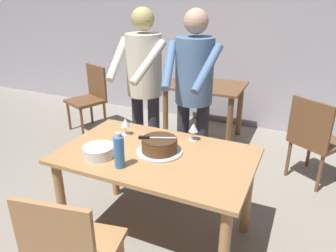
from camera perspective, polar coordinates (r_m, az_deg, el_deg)
name	(u,v)px	position (r m, az deg, el deg)	size (l,w,h in m)	color
ground_plane	(157,235)	(2.76, -1.90, -18.87)	(14.00, 14.00, 0.00)	gray
back_wall	(243,30)	(4.64, 13.30, 16.28)	(10.00, 0.12, 2.70)	#ADA8B2
main_dining_table	(156,168)	(2.38, -2.09, -7.48)	(1.40, 0.86, 0.75)	tan
cake_on_platter	(159,146)	(2.32, -1.54, -3.55)	(0.34, 0.34, 0.11)	silver
cake_knife	(149,138)	(2.30, -3.34, -2.08)	(0.26, 0.12, 0.02)	silver
plate_stack	(99,151)	(2.32, -12.29, -4.47)	(0.22, 0.22, 0.08)	white
wine_glass_near	(125,123)	(2.61, -7.62, 0.54)	(0.08, 0.08, 0.14)	silver
wine_glass_far	(193,128)	(2.50, 4.55, -0.36)	(0.08, 0.08, 0.14)	silver
water_bottle	(119,151)	(2.13, -8.72, -4.52)	(0.07, 0.07, 0.25)	#387AC6
person_cutting_cake	(194,88)	(2.74, 4.59, 6.71)	(0.47, 0.56, 1.72)	#2D2D38
person_standing_beside	(144,81)	(2.96, -4.30, 7.95)	(0.47, 0.56, 1.72)	#2D2D38
chair_near_side	(72,251)	(2.00, -16.78, -20.57)	(0.51, 0.51, 0.90)	tan
background_table	(204,96)	(4.20, 6.43, 5.30)	(1.00, 0.70, 0.74)	brown
background_chair_0	(90,96)	(4.62, -13.80, 5.27)	(0.57, 0.57, 0.90)	brown
background_chair_1	(315,138)	(3.50, 24.70, -1.90)	(0.61, 0.61, 0.90)	brown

